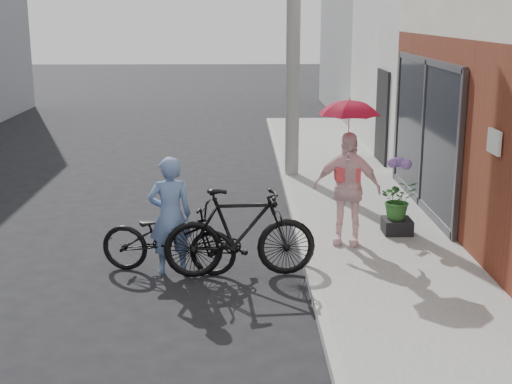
{
  "coord_description": "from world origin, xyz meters",
  "views": [
    {
      "loc": [
        0.03,
        -8.36,
        3.36
      ],
      "look_at": [
        0.24,
        0.59,
        1.1
      ],
      "focal_mm": 50.0,
      "sensor_mm": 36.0,
      "label": 1
    }
  ],
  "objects_px": {
    "officer": "(170,216)",
    "kimono_woman": "(347,188)",
    "bike_right": "(240,233)",
    "utility_pole": "(294,5)",
    "planter": "(397,226)",
    "bike_left": "(168,238)"
  },
  "relations": [
    {
      "from": "planter",
      "to": "kimono_woman",
      "type": "bearing_deg",
      "value": -151.43
    },
    {
      "from": "bike_right",
      "to": "kimono_woman",
      "type": "relative_size",
      "value": 1.21
    },
    {
      "from": "utility_pole",
      "to": "bike_left",
      "type": "relative_size",
      "value": 3.83
    },
    {
      "from": "utility_pole",
      "to": "officer",
      "type": "xyz_separation_m",
      "value": [
        -1.98,
        -5.4,
        -2.71
      ]
    },
    {
      "from": "utility_pole",
      "to": "officer",
      "type": "height_order",
      "value": "utility_pole"
    },
    {
      "from": "utility_pole",
      "to": "kimono_woman",
      "type": "distance_m",
      "value": 5.27
    },
    {
      "from": "officer",
      "to": "planter",
      "type": "distance_m",
      "value": 3.57
    },
    {
      "from": "officer",
      "to": "kimono_woman",
      "type": "height_order",
      "value": "kimono_woman"
    },
    {
      "from": "officer",
      "to": "planter",
      "type": "xyz_separation_m",
      "value": [
        3.28,
        1.28,
        -0.55
      ]
    },
    {
      "from": "utility_pole",
      "to": "kimono_woman",
      "type": "xyz_separation_m",
      "value": [
        0.45,
        -4.58,
        -2.57
      ]
    },
    {
      "from": "utility_pole",
      "to": "bike_right",
      "type": "bearing_deg",
      "value": -100.91
    },
    {
      "from": "utility_pole",
      "to": "kimono_woman",
      "type": "bearing_deg",
      "value": -84.39
    },
    {
      "from": "bike_right",
      "to": "kimono_woman",
      "type": "height_order",
      "value": "kimono_woman"
    },
    {
      "from": "kimono_woman",
      "to": "planter",
      "type": "relative_size",
      "value": 3.86
    },
    {
      "from": "utility_pole",
      "to": "officer",
      "type": "bearing_deg",
      "value": -110.19
    },
    {
      "from": "kimono_woman",
      "to": "planter",
      "type": "distance_m",
      "value": 1.2
    },
    {
      "from": "officer",
      "to": "bike_left",
      "type": "relative_size",
      "value": 0.86
    },
    {
      "from": "bike_left",
      "to": "kimono_woman",
      "type": "xyz_separation_m",
      "value": [
        2.47,
        0.81,
        0.45
      ]
    },
    {
      "from": "officer",
      "to": "planter",
      "type": "height_order",
      "value": "officer"
    },
    {
      "from": "bike_right",
      "to": "planter",
      "type": "bearing_deg",
      "value": -62.9
    },
    {
      "from": "utility_pole",
      "to": "planter",
      "type": "bearing_deg",
      "value": -72.47
    },
    {
      "from": "officer",
      "to": "kimono_woman",
      "type": "xyz_separation_m",
      "value": [
        2.43,
        0.82,
        0.15
      ]
    }
  ]
}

